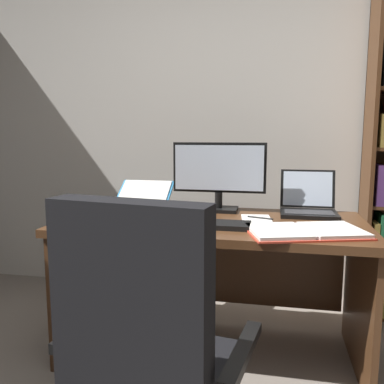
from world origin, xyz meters
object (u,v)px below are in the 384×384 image
at_px(open_binder, 306,231).
at_px(notepad, 256,219).
at_px(keyboard, 207,224).
at_px(laptop, 308,205).
at_px(computer_mouse, 148,220).
at_px(pen, 260,218).
at_px(office_chair, 150,375).
at_px(reading_stand_with_book, 144,194).
at_px(desk, 214,253).
at_px(monitor, 219,176).

bearing_deg(open_binder, notepad, 116.40).
bearing_deg(keyboard, open_binder, -6.19).
bearing_deg(open_binder, laptop, 67.40).
bearing_deg(laptop, open_binder, -95.74).
distance_m(computer_mouse, pen, 0.58).
bearing_deg(office_chair, laptop, 73.21).
distance_m(open_binder, notepad, 0.34).
xyz_separation_m(computer_mouse, reading_stand_with_book, (-0.17, 0.47, 0.06)).
relative_size(reading_stand_with_book, notepad, 1.60).
bearing_deg(reading_stand_with_book, desk, -26.19).
bearing_deg(monitor, pen, -41.28).
height_order(desk, laptop, laptop).
bearing_deg(computer_mouse, reading_stand_with_book, 110.49).
relative_size(keyboard, pen, 3.00).
relative_size(desk, laptop, 5.13).
distance_m(desk, pen, 0.33).
xyz_separation_m(computer_mouse, notepad, (0.53, 0.20, -0.02)).
distance_m(keyboard, computer_mouse, 0.30).
bearing_deg(reading_stand_with_book, notepad, -21.09).
bearing_deg(open_binder, computer_mouse, 159.39).
bearing_deg(reading_stand_with_book, keyboard, -44.56).
bearing_deg(reading_stand_with_book, pen, -20.56).
bearing_deg(laptop, notepad, -141.22).
bearing_deg(notepad, laptop, 38.78).
bearing_deg(keyboard, notepad, 40.34).
bearing_deg(monitor, reading_stand_with_book, 173.72).
distance_m(keyboard, open_binder, 0.46).
xyz_separation_m(monitor, laptop, (0.51, 0.00, -0.15)).
bearing_deg(desk, pen, -8.52).
relative_size(reading_stand_with_book, pen, 2.40).
bearing_deg(office_chair, monitor, 96.06).
xyz_separation_m(desk, reading_stand_with_book, (-0.48, 0.23, 0.28)).
distance_m(monitor, laptop, 0.53).
distance_m(desk, reading_stand_with_book, 0.60).
height_order(office_chair, monitor, monitor).
relative_size(desk, computer_mouse, 15.15).
bearing_deg(pen, laptop, 40.89).
xyz_separation_m(monitor, keyboard, (-0.00, -0.42, -0.19)).
height_order(desk, monitor, monitor).
bearing_deg(monitor, open_binder, -45.25).
bearing_deg(open_binder, office_chair, -143.17).
bearing_deg(office_chair, keyboard, 94.48).
height_order(keyboard, open_binder, same).
relative_size(office_chair, open_binder, 1.74).
bearing_deg(notepad, pen, 0.00).
distance_m(keyboard, notepad, 0.30).
bearing_deg(pen, desk, 171.48).
relative_size(laptop, pen, 2.19).
distance_m(office_chair, computer_mouse, 0.86).
bearing_deg(pen, computer_mouse, -160.44).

